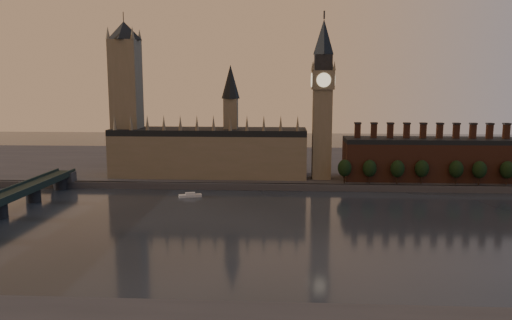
% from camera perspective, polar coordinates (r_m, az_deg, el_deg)
% --- Properties ---
extents(ground, '(900.00, 900.00, 0.00)m').
position_cam_1_polar(ground, '(225.46, 6.89, -8.32)').
color(ground, black).
rests_on(ground, ground).
extents(north_bank, '(900.00, 182.00, 4.00)m').
position_cam_1_polar(north_bank, '(398.57, 5.28, -0.51)').
color(north_bank, '#434348').
rests_on(north_bank, ground).
extents(palace_of_westminster, '(130.00, 30.30, 74.00)m').
position_cam_1_polar(palace_of_westminster, '(336.65, -5.31, 1.16)').
color(palace_of_westminster, '#756653').
rests_on(palace_of_westminster, north_bank).
extents(victoria_tower, '(24.00, 24.00, 108.00)m').
position_cam_1_polar(victoria_tower, '(346.53, -14.60, 7.35)').
color(victoria_tower, '#756653').
rests_on(victoria_tower, north_bank).
extents(big_ben, '(15.00, 15.00, 107.00)m').
position_cam_1_polar(big_ben, '(326.16, 7.61, 7.08)').
color(big_ben, '#756653').
rests_on(big_ben, north_bank).
extents(chimney_block, '(110.00, 25.00, 37.00)m').
position_cam_1_polar(chimney_block, '(342.02, 19.25, 0.18)').
color(chimney_block, brown).
rests_on(chimney_block, north_bank).
extents(embankment_tree_0, '(8.60, 8.60, 14.88)m').
position_cam_1_polar(embankment_tree_0, '(316.81, 10.09, -0.91)').
color(embankment_tree_0, black).
rests_on(embankment_tree_0, north_bank).
extents(embankment_tree_1, '(8.60, 8.60, 14.88)m').
position_cam_1_polar(embankment_tree_1, '(318.75, 12.86, -0.94)').
color(embankment_tree_1, black).
rests_on(embankment_tree_1, north_bank).
extents(embankment_tree_2, '(8.60, 8.60, 14.88)m').
position_cam_1_polar(embankment_tree_2, '(321.35, 15.87, -0.98)').
color(embankment_tree_2, black).
rests_on(embankment_tree_2, north_bank).
extents(embankment_tree_3, '(8.60, 8.60, 14.88)m').
position_cam_1_polar(embankment_tree_3, '(326.32, 18.43, -0.95)').
color(embankment_tree_3, black).
rests_on(embankment_tree_3, north_bank).
extents(embankment_tree_4, '(8.60, 8.60, 14.88)m').
position_cam_1_polar(embankment_tree_4, '(332.01, 21.91, -0.97)').
color(embankment_tree_4, black).
rests_on(embankment_tree_4, north_bank).
extents(embankment_tree_5, '(8.60, 8.60, 14.88)m').
position_cam_1_polar(embankment_tree_5, '(335.43, 24.18, -1.02)').
color(embankment_tree_5, black).
rests_on(embankment_tree_5, north_bank).
extents(embankment_tree_6, '(8.60, 8.60, 14.88)m').
position_cam_1_polar(embankment_tree_6, '(342.31, 26.78, -1.01)').
color(embankment_tree_6, black).
rests_on(embankment_tree_6, north_bank).
extents(river_boat, '(13.75, 7.33, 2.64)m').
position_cam_1_polar(river_boat, '(295.42, -7.52, -4.02)').
color(river_boat, silver).
rests_on(river_boat, ground).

